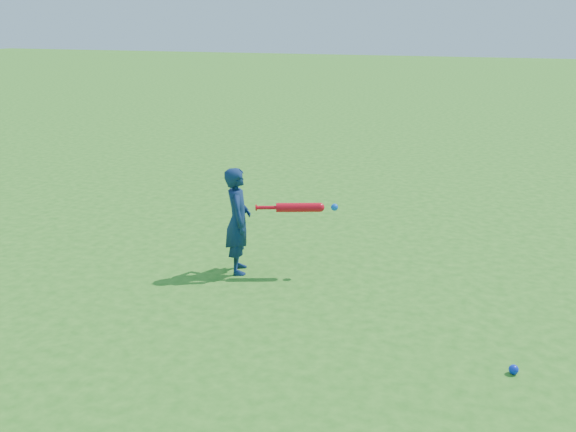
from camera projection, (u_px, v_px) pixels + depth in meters
The scene contains 4 objects.
ground at pixel (279, 266), 6.68m from camera, with size 80.00×80.00×0.00m, color #29731B.
child at pixel (238, 221), 6.40m from camera, with size 0.39×0.26×1.08m, color #0F2349.
ground_ball_blue at pixel (514, 369), 4.65m from camera, with size 0.07×0.07×0.07m, color #0B27C5.
bat_swing at pixel (302, 207), 6.31m from camera, with size 0.78×0.34×0.09m.
Camera 1 is at (2.20, -5.83, 2.47)m, focal length 40.00 mm.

